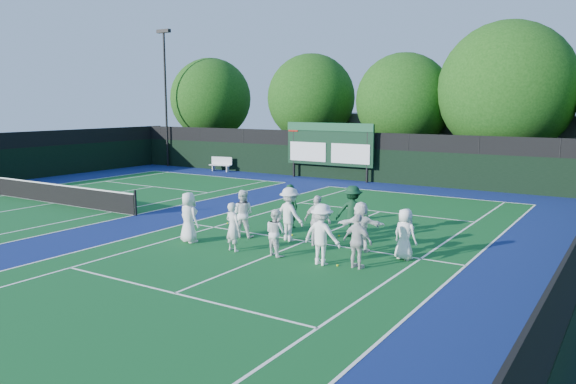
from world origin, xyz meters
The scene contains 32 objects.
ground centered at (0.00, 0.00, 0.00)m, with size 120.00×120.00×0.00m, color #1B3D10.
court_apron centered at (-6.00, 1.00, 0.00)m, with size 34.00×32.00×0.01m, color navy.
near_court centered at (0.00, 1.00, 0.01)m, with size 11.05×23.85×0.01m.
left_court centered at (-14.00, 1.00, 0.01)m, with size 11.05×23.85×0.01m.
back_fence centered at (-6.00, 16.00, 1.36)m, with size 34.00×0.08×3.00m.
scoreboard centered at (-7.01, 15.59, 2.19)m, with size 6.00×0.21×3.55m.
clubhouse centered at (-2.00, 24.00, 2.00)m, with size 18.00×6.00×4.00m, color #58585D.
light_pole_left centered at (-21.00, 15.70, 6.30)m, with size 1.20×0.30×10.12m.
tennis_net centered at (-14.00, 1.00, 0.49)m, with size 11.30×0.10×1.10m.
bench centered at (-15.52, 15.37, 0.54)m, with size 1.65×0.74×1.01m.
tree_a centered at (-19.68, 19.58, 4.95)m, with size 6.36×6.36×8.29m.
tree_b centered at (-10.46, 19.58, 4.95)m, with size 6.18×6.18×8.21m.
tree_c centered at (-3.58, 19.58, 4.73)m, with size 6.13×6.13×7.95m.
tree_d centered at (2.70, 19.58, 5.33)m, with size 7.88×7.88×9.47m.
tennis_ball_0 centered at (-1.26, 0.81, 0.03)m, with size 0.07×0.07×0.07m, color #B0C817.
tennis_ball_1 centered at (0.64, 2.26, 0.03)m, with size 0.07×0.07×0.07m, color #B0C817.
tennis_ball_2 centered at (2.33, -1.09, 0.03)m, with size 0.07×0.07×0.07m, color #B0C817.
tennis_ball_3 centered at (-4.08, 1.79, 0.03)m, with size 0.07×0.07×0.07m, color #B0C817.
tennis_ball_4 centered at (-0.82, 1.44, 0.03)m, with size 0.07×0.07×0.07m, color #B0C817.
tennis_ball_5 centered at (0.63, 1.82, 0.03)m, with size 0.07×0.07×0.07m, color #B0C817.
player_front_0 centered at (-3.31, -1.24, 0.87)m, with size 0.85×0.55×1.74m, color white.
player_front_1 centered at (-1.32, -1.35, 0.80)m, with size 0.58×0.38×1.60m, color silver.
player_front_2 centered at (0.15, -1.07, 0.74)m, with size 0.72×0.56×1.48m, color white.
player_front_3 centered at (1.84, -1.15, 0.91)m, with size 1.18×0.68×1.83m, color white.
player_front_4 centered at (2.90, -0.95, 0.80)m, with size 0.94×0.39×1.60m, color silver.
player_back_0 centered at (-2.22, 0.34, 0.85)m, with size 0.83×0.65×1.71m, color white.
player_back_1 centered at (-0.53, 0.81, 0.94)m, with size 1.21×0.70×1.88m, color white.
player_back_2 centered at (0.67, 0.65, 0.86)m, with size 1.01×0.42×1.72m, color silver.
player_back_3 centered at (2.16, 0.82, 0.82)m, with size 1.52×0.48×1.64m, color white.
player_back_4 centered at (3.70, 0.68, 0.79)m, with size 0.77×0.50×1.58m, color white.
coach_left centered at (-1.63, 2.59, 0.85)m, with size 0.62×0.40×1.69m, color #0F371C.
coach_right centered at (1.03, 2.53, 0.92)m, with size 1.19×0.69×1.85m, color #0E351D.
Camera 1 is at (9.66, -15.23, 4.70)m, focal length 35.00 mm.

